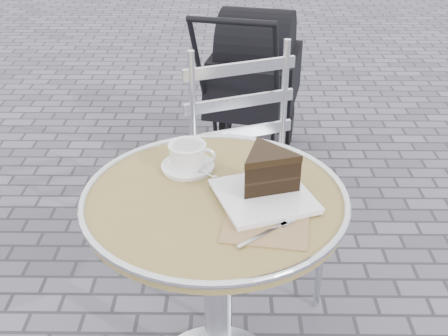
{
  "coord_description": "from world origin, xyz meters",
  "views": [
    {
      "loc": [
        0.04,
        -1.26,
        1.54
      ],
      "look_at": [
        0.02,
        0.06,
        0.78
      ],
      "focal_mm": 45.0,
      "sensor_mm": 36.0,
      "label": 1
    }
  ],
  "objects_px": {
    "cappuccino_set": "(188,158)",
    "bistro_chair": "(247,147)",
    "cake_plate_set": "(267,176)",
    "baby_stroller": "(252,87)",
    "cafe_table": "(215,245)"
  },
  "relations": [
    {
      "from": "cappuccino_set",
      "to": "bistro_chair",
      "type": "bearing_deg",
      "value": 71.16
    },
    {
      "from": "cafe_table",
      "to": "cake_plate_set",
      "type": "xyz_separation_m",
      "value": [
        0.14,
        0.01,
        0.22
      ]
    },
    {
      "from": "baby_stroller",
      "to": "cappuccino_set",
      "type": "bearing_deg",
      "value": -87.35
    },
    {
      "from": "cafe_table",
      "to": "baby_stroller",
      "type": "bearing_deg",
      "value": 84.27
    },
    {
      "from": "cappuccino_set",
      "to": "bistro_chair",
      "type": "distance_m",
      "value": 0.48
    },
    {
      "from": "cafe_table",
      "to": "cake_plate_set",
      "type": "height_order",
      "value": "cake_plate_set"
    },
    {
      "from": "cappuccino_set",
      "to": "cake_plate_set",
      "type": "xyz_separation_m",
      "value": [
        0.22,
        -0.14,
        0.02
      ]
    },
    {
      "from": "cake_plate_set",
      "to": "baby_stroller",
      "type": "distance_m",
      "value": 1.59
    },
    {
      "from": "cake_plate_set",
      "to": "baby_stroller",
      "type": "relative_size",
      "value": 0.39
    },
    {
      "from": "cake_plate_set",
      "to": "bistro_chair",
      "type": "relative_size",
      "value": 0.4
    },
    {
      "from": "cappuccino_set",
      "to": "baby_stroller",
      "type": "relative_size",
      "value": 0.17
    },
    {
      "from": "cappuccino_set",
      "to": "baby_stroller",
      "type": "height_order",
      "value": "baby_stroller"
    },
    {
      "from": "baby_stroller",
      "to": "bistro_chair",
      "type": "bearing_deg",
      "value": -80.86
    },
    {
      "from": "cake_plate_set",
      "to": "bistro_chair",
      "type": "distance_m",
      "value": 0.59
    },
    {
      "from": "bistro_chair",
      "to": "baby_stroller",
      "type": "relative_size",
      "value": 0.99
    }
  ]
}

